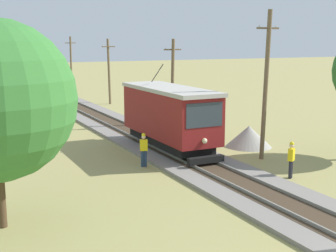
% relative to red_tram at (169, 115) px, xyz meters
% --- Properties ---
extents(red_tram, '(2.60, 8.54, 4.79)m').
position_rel_red_tram_xyz_m(red_tram, '(0.00, 0.00, 0.00)').
color(red_tram, maroon).
rests_on(red_tram, rail_right).
extents(utility_pole_near_tram, '(1.40, 0.53, 8.06)m').
position_rel_red_tram_xyz_m(utility_pole_near_tram, '(3.87, -3.83, 1.93)').
color(utility_pole_near_tram, brown).
rests_on(utility_pole_near_tram, ground).
extents(utility_pole_mid, '(1.40, 0.52, 6.57)m').
position_rel_red_tram_xyz_m(utility_pole_mid, '(3.87, 7.28, 1.19)').
color(utility_pole_mid, brown).
rests_on(utility_pole_mid, ground).
extents(utility_pole_far, '(1.40, 0.57, 6.61)m').
position_rel_red_tram_xyz_m(utility_pole_far, '(3.87, 21.66, 1.21)').
color(utility_pole_far, brown).
rests_on(utility_pole_far, ground).
extents(utility_pole_distant, '(1.40, 0.40, 6.94)m').
position_rel_red_tram_xyz_m(utility_pole_distant, '(3.87, 36.52, 1.37)').
color(utility_pole_distant, brown).
rests_on(utility_pole_distant, ground).
extents(gravel_pile, '(2.82, 2.82, 1.31)m').
position_rel_red_tram_xyz_m(gravel_pile, '(5.01, -0.92, -1.54)').
color(gravel_pile, '#9E998E').
rests_on(gravel_pile, ground).
extents(track_worker, '(0.45, 0.41, 1.78)m').
position_rel_red_tram_xyz_m(track_worker, '(2.82, -7.31, -1.21)').
color(track_worker, black).
rests_on(track_worker, ground).
extents(second_worker, '(0.43, 0.34, 1.78)m').
position_rel_red_tram_xyz_m(second_worker, '(-2.63, -2.34, -1.21)').
color(second_worker, navy).
rests_on(second_worker, ground).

